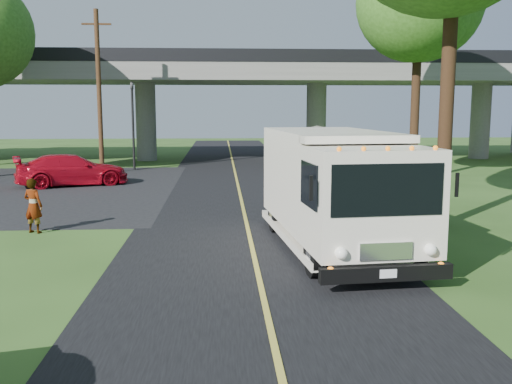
{
  "coord_description": "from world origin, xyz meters",
  "views": [
    {
      "loc": [
        -0.82,
        -8.47,
        3.76
      ],
      "look_at": [
        0.08,
        5.86,
        1.6
      ],
      "focal_mm": 40.0,
      "sensor_mm": 36.0,
      "label": 1
    }
  ],
  "objects": [
    {
      "name": "ground",
      "position": [
        0.0,
        0.0,
        0.0
      ],
      "size": [
        120.0,
        120.0,
        0.0
      ],
      "primitive_type": "plane",
      "color": "#2F4F1C",
      "rests_on": "ground"
    },
    {
      "name": "road",
      "position": [
        0.0,
        10.0,
        0.01
      ],
      "size": [
        7.0,
        90.0,
        0.02
      ],
      "primitive_type": "cube",
      "color": "black",
      "rests_on": "ground"
    },
    {
      "name": "lane_line",
      "position": [
        0.0,
        10.0,
        0.03
      ],
      "size": [
        0.12,
        90.0,
        0.01
      ],
      "primitive_type": "cube",
      "color": "gold",
      "rests_on": "road"
    },
    {
      "name": "overpass",
      "position": [
        0.0,
        32.0,
        4.56
      ],
      "size": [
        54.0,
        10.0,
        7.3
      ],
      "color": "slate",
      "rests_on": "ground"
    },
    {
      "name": "traffic_signal",
      "position": [
        -6.0,
        26.0,
        3.2
      ],
      "size": [
        0.18,
        0.22,
        5.2
      ],
      "color": "black",
      "rests_on": "ground"
    },
    {
      "name": "utility_pole",
      "position": [
        -7.5,
        24.0,
        4.59
      ],
      "size": [
        1.6,
        0.26,
        9.0
      ],
      "color": "#472D19",
      "rests_on": "ground"
    },
    {
      "name": "tree_right_far",
      "position": [
        9.21,
        19.84,
        8.3
      ],
      "size": [
        5.77,
        5.67,
        10.99
      ],
      "color": "#382314",
      "rests_on": "ground"
    },
    {
      "name": "step_van",
      "position": [
        2.18,
        6.07,
        1.69
      ],
      "size": [
        3.39,
        7.63,
        3.11
      ],
      "rotation": [
        0.0,
        0.0,
        0.09
      ],
      "color": "silver",
      "rests_on": "ground"
    },
    {
      "name": "red_sedan",
      "position": [
        -7.92,
        19.12,
        0.75
      ],
      "size": [
        5.6,
        3.78,
        1.5
      ],
      "primitive_type": "imported",
      "rotation": [
        0.0,
        0.0,
        1.93
      ],
      "color": "#B00A1B",
      "rests_on": "ground"
    },
    {
      "name": "pedestrian",
      "position": [
        -6.42,
        8.66,
        0.83
      ],
      "size": [
        0.71,
        0.59,
        1.65
      ],
      "primitive_type": "imported",
      "rotation": [
        0.0,
        0.0,
        2.77
      ],
      "color": "gray",
      "rests_on": "ground"
    }
  ]
}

